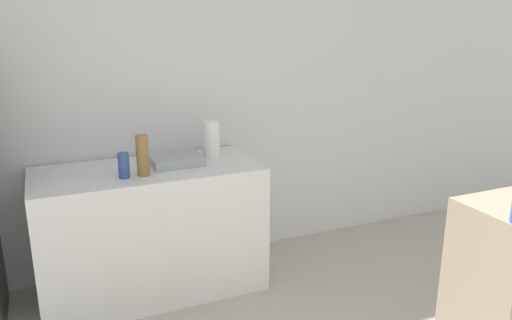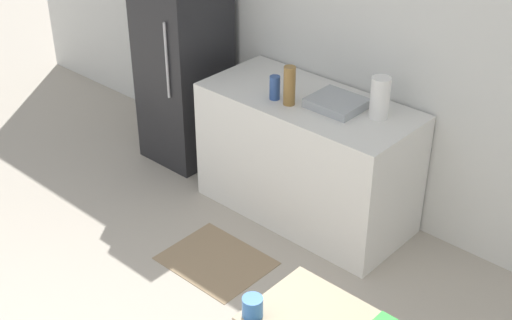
{
  "view_description": "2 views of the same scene",
  "coord_description": "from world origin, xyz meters",
  "px_view_note": "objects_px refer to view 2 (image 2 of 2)",
  "views": [
    {
      "loc": [
        -0.93,
        -0.36,
        1.9
      ],
      "look_at": [
        0.08,
        1.97,
        1.17
      ],
      "focal_mm": 35.0,
      "sensor_mm": 36.0,
      "label": 1
    },
    {
      "loc": [
        2.3,
        -0.54,
        3.0
      ],
      "look_at": [
        0.11,
        1.88,
        1.06
      ],
      "focal_mm": 50.0,
      "sensor_mm": 36.0,
      "label": 2
    }
  ],
  "objects_px": {
    "bottle_tall": "(289,86)",
    "paper_towel_roll": "(380,98)",
    "bottle_short": "(275,88)",
    "refrigerator": "(184,59)",
    "jar": "(253,307)"
  },
  "relations": [
    {
      "from": "bottle_tall",
      "to": "paper_towel_roll",
      "type": "bearing_deg",
      "value": 23.76
    },
    {
      "from": "refrigerator",
      "to": "paper_towel_roll",
      "type": "relative_size",
      "value": 6.15
    },
    {
      "from": "paper_towel_roll",
      "to": "refrigerator",
      "type": "bearing_deg",
      "value": -177.46
    },
    {
      "from": "paper_towel_roll",
      "to": "bottle_tall",
      "type": "bearing_deg",
      "value": -156.24
    },
    {
      "from": "refrigerator",
      "to": "jar",
      "type": "height_order",
      "value": "refrigerator"
    },
    {
      "from": "bottle_tall",
      "to": "paper_towel_roll",
      "type": "distance_m",
      "value": 0.59
    },
    {
      "from": "bottle_short",
      "to": "bottle_tall",
      "type": "bearing_deg",
      "value": 1.47
    },
    {
      "from": "jar",
      "to": "paper_towel_roll",
      "type": "xyz_separation_m",
      "value": [
        -0.73,
        1.99,
        -0.05
      ]
    },
    {
      "from": "bottle_short",
      "to": "paper_towel_roll",
      "type": "xyz_separation_m",
      "value": [
        0.67,
        0.24,
        0.05
      ]
    },
    {
      "from": "bottle_short",
      "to": "jar",
      "type": "relative_size",
      "value": 1.88
    },
    {
      "from": "bottle_short",
      "to": "refrigerator",
      "type": "bearing_deg",
      "value": 171.3
    },
    {
      "from": "bottle_tall",
      "to": "bottle_short",
      "type": "relative_size",
      "value": 1.63
    },
    {
      "from": "jar",
      "to": "bottle_short",
      "type": "bearing_deg",
      "value": 128.57
    },
    {
      "from": "bottle_tall",
      "to": "refrigerator",
      "type": "bearing_deg",
      "value": 172.32
    },
    {
      "from": "refrigerator",
      "to": "jar",
      "type": "bearing_deg",
      "value": -37.73
    }
  ]
}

